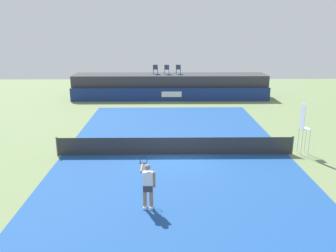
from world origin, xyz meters
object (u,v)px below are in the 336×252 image
Objects in this scene: spectator_chair_far_left at (155,69)px; spectator_chair_center at (178,69)px; tennis_ball at (188,116)px; net_post_far at (292,145)px; net_post_near at (57,146)px; spectator_chair_left at (167,69)px; umpire_chair at (303,125)px; tennis_player at (148,185)px.

spectator_chair_center is at bearing -0.00° from spectator_chair_far_left.
tennis_ball is (0.48, -7.33, -2.66)m from spectator_chair_center.
spectator_chair_center is 13.06× the size of tennis_ball.
net_post_far is at bearing -58.66° from tennis_ball.
net_post_near reaches higher than tennis_ball.
spectator_chair_center is at bearing 4.34° from spectator_chair_left.
spectator_chair_far_left and spectator_chair_left have the same top height.
net_post_far reaches higher than tennis_ball.
net_post_near is 14.71× the size of tennis_ball.
spectator_chair_far_left is at bearing 117.49° from umpire_chair.
spectator_chair_left is 16.91m from umpire_chair.
spectator_chair_left is at bearing 114.42° from umpire_chair.
tennis_ball is at bearing -86.26° from spectator_chair_center.
spectator_chair_left is 21.02m from tennis_player.
tennis_ball is (2.63, -7.33, -2.66)m from spectator_chair_far_left.
spectator_chair_far_left is 0.89× the size of net_post_near.
spectator_chair_far_left is at bearing 116.12° from net_post_far.
spectator_chair_left is 0.32× the size of umpire_chair.
spectator_chair_center is 16.50m from net_post_far.
spectator_chair_left is at bearing 102.23° from tennis_ball.
tennis_ball is at bearing -77.77° from spectator_chair_left.
tennis_player is at bearing -89.54° from spectator_chair_far_left.
net_post_far is at bearing 37.01° from tennis_player.
net_post_near is at bearing 131.89° from tennis_player.
spectator_chair_left is at bearing -4.47° from spectator_chair_far_left.
umpire_chair is at bearing -0.05° from net_post_near.
spectator_chair_far_left reaches higher than tennis_ball.
tennis_player is (-1.98, -21.01, -1.73)m from spectator_chair_center.
net_post_far is 9.50m from tennis_ball.
net_post_near is at bearing 180.00° from net_post_far.
umpire_chair is (6.97, -15.36, -1.11)m from spectator_chair_left.
spectator_chair_far_left is 0.89× the size of net_post_far.
net_post_near is (-12.87, 0.01, -1.09)m from umpire_chair.
tennis_player is at bearing -95.39° from spectator_chair_center.
spectator_chair_far_left is at bearing 109.76° from tennis_ball.
spectator_chair_center is at bearing 109.33° from net_post_far.
net_post_far is 9.28m from tennis_player.
net_post_near is (-6.99, -15.43, -2.19)m from spectator_chair_center.
tennis_ball is (1.57, -7.25, -2.66)m from spectator_chair_left.
spectator_chair_far_left is 1.00× the size of spectator_chair_left.
tennis_player is (5.00, -5.58, 0.46)m from net_post_near.
net_post_near is (-4.83, -15.43, -2.19)m from spectator_chair_far_left.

